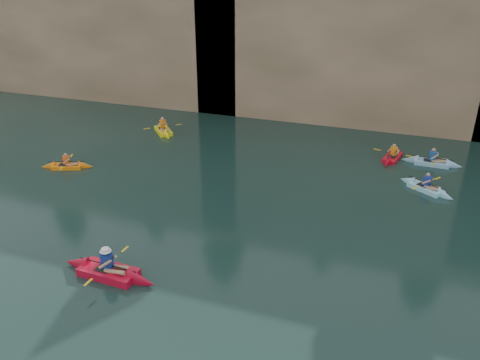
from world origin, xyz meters
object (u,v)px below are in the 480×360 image
(kayaker_ltblue_near, at_px, (426,188))
(main_kayaker, at_px, (108,271))
(kayaker_red_far, at_px, (393,157))
(kayaker_orange, at_px, (67,166))

(kayaker_ltblue_near, bearing_deg, main_kayaker, -99.94)
(main_kayaker, relative_size, kayaker_red_far, 1.21)
(kayaker_red_far, bearing_deg, main_kayaker, 161.91)
(kayaker_ltblue_near, bearing_deg, kayaker_orange, -134.84)
(kayaker_red_far, bearing_deg, kayaker_ltblue_near, -140.92)
(kayaker_orange, distance_m, kayaker_red_far, 18.50)
(main_kayaker, height_order, kayaker_orange, main_kayaker)
(main_kayaker, distance_m, kayaker_orange, 10.94)
(kayaker_orange, bearing_deg, main_kayaker, -65.08)
(main_kayaker, height_order, kayaker_red_far, main_kayaker)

